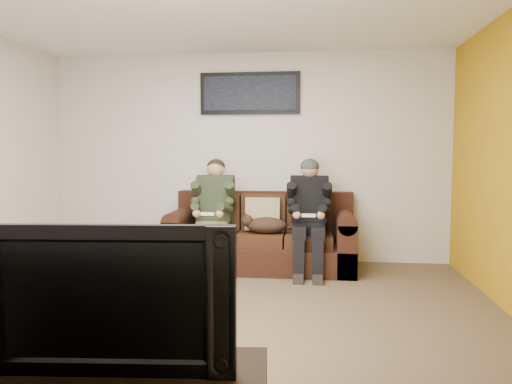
# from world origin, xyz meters

# --- Properties ---
(floor) EXTENTS (5.00, 5.00, 0.00)m
(floor) POSITION_xyz_m (0.00, 0.00, 0.00)
(floor) COLOR brown
(floor) RESTS_ON ground
(wall_back) EXTENTS (5.00, 0.00, 5.00)m
(wall_back) POSITION_xyz_m (0.00, 2.25, 1.30)
(wall_back) COLOR beige
(wall_back) RESTS_ON ground
(wall_front) EXTENTS (5.00, 0.00, 5.00)m
(wall_front) POSITION_xyz_m (0.00, -2.25, 1.30)
(wall_front) COLOR beige
(wall_front) RESTS_ON ground
(sofa) EXTENTS (2.16, 0.93, 0.88)m
(sofa) POSITION_xyz_m (0.23, 1.83, 0.33)
(sofa) COLOR black
(sofa) RESTS_ON ground
(throw_pillow) EXTENTS (0.41, 0.20, 0.41)m
(throw_pillow) POSITION_xyz_m (0.23, 1.87, 0.63)
(throw_pillow) COLOR tan
(throw_pillow) RESTS_ON sofa
(throw_blanket) EXTENTS (0.44, 0.22, 0.08)m
(throw_blanket) POSITION_xyz_m (-0.43, 2.10, 0.88)
(throw_blanket) COLOR tan
(throw_blanket) RESTS_ON sofa
(person_left) EXTENTS (0.51, 0.87, 1.29)m
(person_left) POSITION_xyz_m (-0.33, 1.65, 0.72)
(person_left) COLOR #877D54
(person_left) RESTS_ON sofa
(person_right) EXTENTS (0.51, 0.86, 1.30)m
(person_right) POSITION_xyz_m (0.78, 1.65, 0.73)
(person_right) COLOR black
(person_right) RESTS_ON sofa
(cat) EXTENTS (0.66, 0.26, 0.24)m
(cat) POSITION_xyz_m (0.27, 1.66, 0.53)
(cat) COLOR #402919
(cat) RESTS_ON sofa
(framed_poster) EXTENTS (1.25, 0.05, 0.52)m
(framed_poster) POSITION_xyz_m (0.03, 2.22, 2.10)
(framed_poster) COLOR black
(framed_poster) RESTS_ON wall_back
(television) EXTENTS (1.13, 0.24, 0.65)m
(television) POSITION_xyz_m (-0.04, -1.95, 0.75)
(television) COLOR black
(television) RESTS_ON tv_stand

